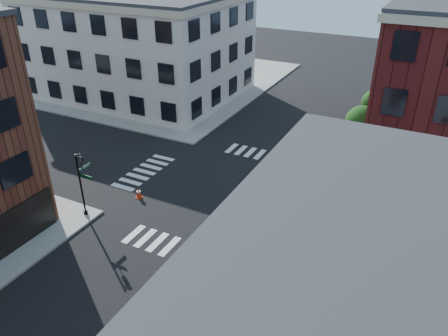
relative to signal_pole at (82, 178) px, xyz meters
The scene contains 8 objects.
ground 9.90m from the signal_pole, 44.81° to the left, with size 120.00×120.00×0.00m, color black.
sidewalk_nw 31.27m from the signal_pole, 117.29° to the left, with size 30.00×30.00×0.15m, color gray.
building_nw 25.92m from the signal_pole, 118.43° to the left, with size 22.00×16.00×11.00m, color silver.
tree_near 21.94m from the signal_pole, 49.38° to the left, with size 2.69×2.69×4.49m.
tree_far 26.78m from the signal_pole, 57.77° to the left, with size 2.43×2.43×4.07m.
signal_pole is the anchor object (origin of this frame).
box_truck 21.04m from the signal_pole, 12.91° to the left, with size 8.61×3.15×3.83m.
traffic_cone 4.50m from the signal_pole, 63.06° to the left, with size 0.49×0.49×0.79m.
Camera 1 is at (12.47, -24.18, 16.72)m, focal length 35.00 mm.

